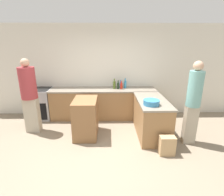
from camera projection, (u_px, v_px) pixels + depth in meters
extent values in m
plane|color=gray|center=(101.00, 154.00, 3.54)|extent=(14.00, 14.00, 0.00)
cube|color=silver|center=(103.00, 71.00, 5.28)|extent=(8.00, 0.06, 2.70)
cube|color=olive|center=(103.00, 104.00, 5.23)|extent=(3.04, 0.64, 0.84)
cube|color=gray|center=(103.00, 90.00, 5.10)|extent=(3.07, 0.67, 0.04)
cube|color=olive|center=(151.00, 117.00, 4.26)|extent=(0.66, 1.43, 0.84)
cube|color=gray|center=(152.00, 100.00, 4.13)|extent=(0.69, 1.46, 0.04)
cube|color=#ADADB2|center=(40.00, 104.00, 5.19)|extent=(0.68, 0.64, 0.88)
cube|color=black|center=(37.00, 112.00, 4.92)|extent=(0.57, 0.01, 0.49)
cube|color=black|center=(38.00, 89.00, 5.06)|extent=(0.62, 0.59, 0.01)
cube|color=brown|center=(86.00, 118.00, 4.17)|extent=(0.54, 0.82, 0.91)
cylinder|color=teal|center=(151.00, 102.00, 3.75)|extent=(0.35, 0.35, 0.11)
cylinder|color=#475B1E|center=(114.00, 85.00, 5.10)|extent=(0.08, 0.08, 0.21)
cylinder|color=#475B1E|center=(114.00, 80.00, 5.05)|extent=(0.03, 0.03, 0.08)
cylinder|color=red|center=(121.00, 86.00, 5.06)|extent=(0.07, 0.07, 0.17)
cylinder|color=red|center=(121.00, 82.00, 5.02)|extent=(0.03, 0.03, 0.07)
cylinder|color=#386BB7|center=(121.00, 85.00, 5.24)|extent=(0.06, 0.06, 0.16)
cylinder|color=#386BB7|center=(121.00, 81.00, 5.20)|extent=(0.03, 0.03, 0.06)
cylinder|color=black|center=(118.00, 86.00, 5.07)|extent=(0.06, 0.06, 0.18)
cylinder|color=black|center=(118.00, 82.00, 5.04)|extent=(0.03, 0.03, 0.07)
cylinder|color=#338CBF|center=(125.00, 85.00, 5.17)|extent=(0.07, 0.07, 0.21)
cylinder|color=#338CBF|center=(125.00, 80.00, 5.12)|extent=(0.03, 0.03, 0.08)
cube|color=#ADA38E|center=(32.00, 115.00, 4.37)|extent=(0.34, 0.21, 0.88)
cylinder|color=#993338|center=(28.00, 83.00, 4.12)|extent=(0.38, 0.38, 0.75)
sphere|color=tan|center=(25.00, 63.00, 3.98)|extent=(0.20, 0.20, 0.20)
cube|color=#ADA38E|center=(190.00, 125.00, 3.85)|extent=(0.27, 0.16, 0.88)
cylinder|color=#6BA39E|center=(195.00, 89.00, 3.61)|extent=(0.30, 0.30, 0.75)
sphere|color=tan|center=(198.00, 66.00, 3.46)|extent=(0.20, 0.20, 0.20)
cube|color=tan|center=(167.00, 146.00, 3.49)|extent=(0.30, 0.18, 0.40)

